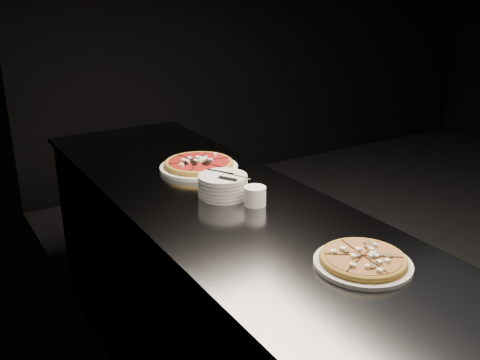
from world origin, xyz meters
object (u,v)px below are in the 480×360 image
counter (221,298)px  pizza_tomato (199,165)px  ramekin (255,195)px  pizza_mushroom (363,260)px  plate_stack (223,186)px  cutlery (226,175)px

counter → pizza_tomato: bearing=75.5°
counter → ramekin: size_ratio=29.63×
counter → pizza_mushroom: 0.85m
plate_stack → cutlery: (0.01, -0.01, 0.05)m
ramekin → pizza_mushroom: bearing=-88.4°
pizza_tomato → plate_stack: size_ratio=1.93×
ramekin → cutlery: bearing=110.9°
counter → cutlery: bearing=-32.3°
cutlery → pizza_mushroom: bearing=-114.6°
pizza_tomato → ramekin: (-0.01, -0.48, 0.02)m
pizza_mushroom → ramekin: bearing=91.6°
plate_stack → ramekin: (0.06, -0.14, -0.00)m
plate_stack → cutlery: bearing=-62.4°
plate_stack → cutlery: cutlery is taller
pizza_mushroom → pizza_tomato: (-0.00, 1.03, 0.00)m
plate_stack → ramekin: size_ratio=2.33×
pizza_mushroom → ramekin: 0.56m
plate_stack → pizza_mushroom: bearing=-84.1°
plate_stack → counter: bearing=177.5°
pizza_tomato → ramekin: ramekin is taller
pizza_mushroom → ramekin: ramekin is taller
cutlery → ramekin: size_ratio=2.43×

